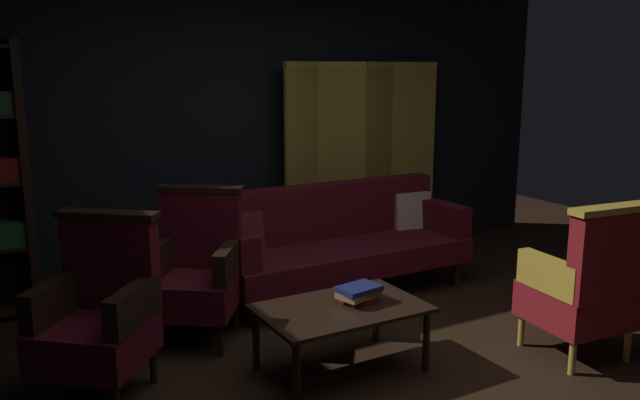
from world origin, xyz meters
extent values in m
plane|color=black|center=(0.00, 0.00, 0.00)|extent=(10.00, 10.00, 0.00)
cube|color=black|center=(0.00, 2.45, 1.40)|extent=(7.20, 0.10, 2.80)
cube|color=#B29338|center=(0.63, 2.24, 0.95)|extent=(0.44, 0.20, 1.90)
cube|color=gold|center=(0.63, 2.24, 1.87)|extent=(0.44, 0.21, 0.06)
cube|color=#B29338|center=(1.05, 2.24, 0.95)|extent=(0.44, 0.20, 1.90)
cube|color=gold|center=(1.05, 2.24, 1.87)|extent=(0.44, 0.21, 0.06)
cube|color=#B29338|center=(1.48, 2.24, 0.95)|extent=(0.44, 0.20, 1.90)
cube|color=gold|center=(1.48, 2.24, 1.87)|extent=(0.44, 0.21, 0.06)
cube|color=#B29338|center=(1.91, 2.25, 0.95)|extent=(0.45, 0.17, 1.90)
cube|color=gold|center=(1.91, 2.25, 1.87)|extent=(0.45, 0.17, 0.06)
cube|color=black|center=(-1.73, 2.18, 1.02)|extent=(0.06, 0.32, 2.05)
cylinder|color=black|center=(-0.40, 1.05, 0.11)|extent=(0.07, 0.07, 0.22)
cylinder|color=black|center=(1.50, 1.05, 0.11)|extent=(0.07, 0.07, 0.22)
cylinder|color=black|center=(-0.40, 1.65, 0.11)|extent=(0.07, 0.07, 0.22)
cylinder|color=black|center=(1.50, 1.65, 0.11)|extent=(0.07, 0.07, 0.22)
cube|color=#4C0F19|center=(0.55, 1.35, 0.32)|extent=(2.10, 0.76, 0.20)
cube|color=#4C0F19|center=(0.55, 1.66, 0.65)|extent=(2.10, 0.18, 0.46)
cube|color=#4C0F19|center=(-0.43, 1.35, 0.55)|extent=(0.16, 0.68, 0.26)
cube|color=#4C0F19|center=(1.53, 1.35, 0.55)|extent=(0.16, 0.68, 0.26)
cube|color=maroon|center=(-0.28, 1.55, 0.57)|extent=(0.35, 0.19, 0.35)
cube|color=beige|center=(1.38, 1.55, 0.57)|extent=(0.36, 0.20, 0.35)
cylinder|color=black|center=(-0.65, -0.09, 0.20)|extent=(0.04, 0.04, 0.39)
cylinder|color=black|center=(0.25, -0.09, 0.20)|extent=(0.04, 0.04, 0.39)
cylinder|color=black|center=(-0.65, 0.45, 0.20)|extent=(0.04, 0.04, 0.39)
cylinder|color=black|center=(0.25, 0.45, 0.20)|extent=(0.04, 0.04, 0.39)
cube|color=black|center=(-0.20, 0.18, 0.41)|extent=(1.00, 0.64, 0.03)
cylinder|color=gold|center=(1.51, -0.16, 0.11)|extent=(0.04, 0.04, 0.22)
cylinder|color=gold|center=(1.05, -0.11, 0.11)|extent=(0.04, 0.04, 0.22)
cylinder|color=gold|center=(1.46, -0.62, 0.11)|extent=(0.04, 0.04, 0.22)
cylinder|color=gold|center=(1.00, -0.57, 0.11)|extent=(0.04, 0.04, 0.22)
cube|color=maroon|center=(1.25, -0.36, 0.34)|extent=(0.62, 0.62, 0.24)
cube|color=maroon|center=(1.23, -0.59, 0.73)|extent=(0.57, 0.18, 0.54)
cube|color=gold|center=(1.23, -0.59, 1.02)|extent=(0.61, 0.19, 0.04)
cube|color=gold|center=(1.49, -0.39, 0.57)|extent=(0.14, 0.51, 0.22)
cube|color=gold|center=(1.01, -0.34, 0.57)|extent=(0.14, 0.51, 0.22)
cylinder|color=black|center=(-1.91, 0.54, 0.11)|extent=(0.04, 0.04, 0.22)
cylinder|color=black|center=(-1.61, 0.89, 0.11)|extent=(0.04, 0.04, 0.22)
cylinder|color=black|center=(-1.26, 0.59, 0.11)|extent=(0.04, 0.04, 0.22)
cube|color=#4C0F19|center=(-1.58, 0.57, 0.34)|extent=(0.79, 0.79, 0.24)
cube|color=#4C0F19|center=(-1.43, 0.74, 0.73)|extent=(0.50, 0.45, 0.54)
cube|color=black|center=(-1.43, 0.74, 1.02)|extent=(0.54, 0.49, 0.04)
cube|color=black|center=(-1.77, 0.72, 0.57)|extent=(0.39, 0.44, 0.22)
cube|color=black|center=(-1.40, 0.41, 0.57)|extent=(0.39, 0.44, 0.22)
cylinder|color=black|center=(-1.16, 1.00, 0.11)|extent=(0.04, 0.04, 0.22)
cylinder|color=black|center=(-0.78, 0.74, 0.11)|extent=(0.04, 0.04, 0.22)
cylinder|color=black|center=(-0.90, 1.38, 0.11)|extent=(0.04, 0.04, 0.22)
cylinder|color=black|center=(-0.52, 1.12, 0.11)|extent=(0.04, 0.04, 0.22)
cube|color=#4C0F19|center=(-0.84, 1.06, 0.34)|extent=(0.78, 0.78, 0.24)
cube|color=#4C0F19|center=(-0.71, 1.25, 0.73)|extent=(0.53, 0.42, 0.54)
cube|color=black|center=(-0.71, 1.25, 1.02)|extent=(0.57, 0.45, 0.04)
cube|color=black|center=(-1.03, 1.20, 0.57)|extent=(0.36, 0.46, 0.22)
cube|color=black|center=(-0.64, 0.92, 0.57)|extent=(0.36, 0.46, 0.22)
cube|color=maroon|center=(-0.07, 0.19, 0.44)|extent=(0.19, 0.16, 0.04)
cube|color=#9E7A47|center=(-0.07, 0.19, 0.47)|extent=(0.29, 0.23, 0.03)
cube|color=navy|center=(-0.07, 0.19, 0.51)|extent=(0.28, 0.22, 0.03)
camera|label=1|loc=(-2.15, -2.99, 1.85)|focal=36.20mm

